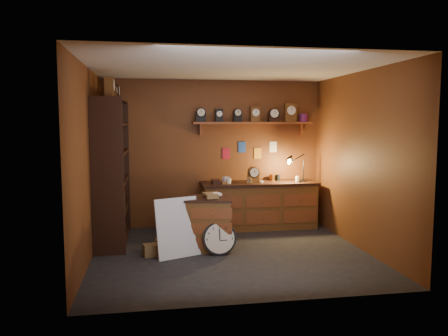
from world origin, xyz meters
The scene contains 11 objects.
floor centered at (0.00, 0.00, 0.00)m, with size 4.00×4.00×0.00m, color black.
room_shell centered at (0.04, 0.11, 1.72)m, with size 4.02×3.62×2.71m.
shelving_unit centered at (-1.79, 0.98, 1.25)m, with size 0.47×1.60×2.58m.
workbench centered at (0.79, 1.47, 0.47)m, with size 2.12×0.66×1.36m.
low_cabinet centered at (-0.29, 0.28, 0.43)m, with size 0.79×0.71×0.89m.
big_round_clock centered at (-0.18, -0.02, 0.24)m, with size 0.49×0.16×0.50m.
white_panel centered at (-0.78, -0.01, 0.00)m, with size 0.66×0.03×0.88m, color silver.
mini_fridge centered at (-0.55, 1.39, 0.26)m, with size 0.64×0.66×0.52m.
floor_box_a centered at (-0.97, 0.42, 0.08)m, with size 0.25×0.21×0.15m, color olive.
floor_box_b centered at (-0.82, 0.10, 0.07)m, with size 0.23×0.27×0.14m, color white.
floor_box_c centered at (-1.16, 0.08, 0.09)m, with size 0.23×0.19×0.17m, color olive.
Camera 1 is at (-1.14, -6.18, 1.93)m, focal length 35.00 mm.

